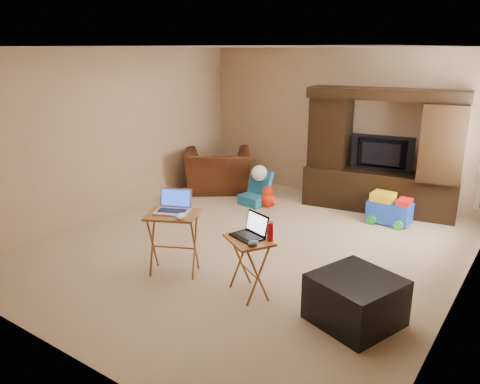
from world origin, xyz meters
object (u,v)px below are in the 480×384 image
Objects in this scene: tray_table_left at (174,244)px; laptop_right at (247,226)px; ottoman at (356,300)px; entertainment_center at (382,151)px; plush_toy at (268,196)px; television at (381,154)px; push_toy at (390,208)px; laptop_left at (172,202)px; mouse_left at (181,216)px; water_bottle at (270,232)px; tray_table_right at (249,267)px; child_rocker at (255,188)px; mouse_right at (253,243)px; recliner at (218,171)px.

laptop_right reaches higher than tray_table_left.
entertainment_center is at bearing 105.57° from ottoman.
plush_toy is at bearing 71.42° from tray_table_left.
television is 1.55× the size of push_toy.
tray_table_left is 0.48m from laptop_left.
laptop_right is (-1.15, -0.12, 0.52)m from ottoman.
push_toy is 0.86× the size of tray_table_left.
tray_table_left is at bearing -117.74° from entertainment_center.
mouse_left is at bearing -112.07° from push_toy.
tray_table_right is at bearing -158.20° from water_bottle.
tray_table_left is (0.33, -2.60, 0.18)m from plush_toy.
child_rocker reaches higher than push_toy.
tray_table_left is at bearing 159.78° from mouse_left.
mouse_right is (-0.98, -0.26, 0.42)m from ottoman.
water_bottle is (2.74, -2.72, 0.35)m from recliner.
recliner is 3.45m from mouse_left.
plush_toy is at bearing 73.28° from laptop_left.
child_rocker is at bearing 78.69° from laptop_left.
entertainment_center reaches higher than laptop_right.
laptop_right reaches higher than mouse_right.
child_rocker is 2.83m from mouse_left.
television is 1.88m from plush_toy.
water_bottle is at bearing 12.86° from mouse_left.
laptop_right is at bearing -20.06° from tray_table_left.
laptop_right is at bearing -63.08° from plush_toy.
push_toy is (0.36, -0.48, -0.68)m from television.
ottoman is at bearing -30.62° from child_rocker.
water_bottle is (0.01, -3.31, -0.19)m from television.
water_bottle reaches higher than child_rocker.
mouse_left is (0.22, -0.10, -0.09)m from laptop_left.
ottoman is (2.43, -2.39, 0.05)m from plush_toy.
recliner is 3.49× the size of laptop_right.
child_rocker is 2.67m from tray_table_left.
tray_table_right is (2.54, -2.80, -0.06)m from recliner.
push_toy is 2.89m from water_bottle.
tray_table_right is at bearing -62.54° from plush_toy.
mouse_left is at bearing -167.14° from water_bottle.
water_bottle reaches higher than push_toy.
laptop_right is 0.25m from water_bottle.
laptop_left reaches higher than water_bottle.
television reaches higher than laptop_right.
push_toy is 4.25× the size of mouse_left.
recliner is (-2.73, -0.59, -0.54)m from television.
water_bottle is (0.20, 0.08, 0.41)m from tray_table_right.
television is at bearing 45.43° from tray_table_left.
water_bottle reaches higher than ottoman.
recliner is 3.79m from tray_table_right.
push_toy is 3.09m from mouse_right.
water_bottle reaches higher than plush_toy.
television is at bearing -99.28° from entertainment_center.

